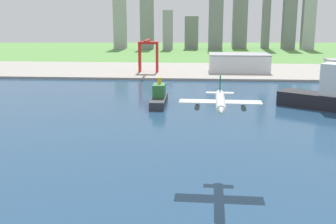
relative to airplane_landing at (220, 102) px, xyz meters
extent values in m
plane|color=#588F44|center=(-18.86, 145.99, -33.72)|extent=(2400.00, 2400.00, 0.00)
cube|color=navy|center=(-18.86, 85.99, -33.64)|extent=(840.00, 360.00, 0.15)
cube|color=gray|center=(-18.86, 335.99, -32.47)|extent=(840.00, 140.00, 2.50)
cylinder|color=silver|center=(0.01, 0.37, 0.13)|extent=(4.80, 33.34, 3.85)
cone|color=silver|center=(-0.51, -17.79, 0.13)|extent=(3.78, 4.34, 3.66)
cube|color=silver|center=(0.06, 2.03, -0.45)|extent=(34.34, 8.29, 0.50)
cube|color=#0C5947|center=(0.44, 15.32, 4.36)|extent=(0.61, 4.00, 9.24)
cube|color=silver|center=(0.44, 15.32, 0.90)|extent=(12.39, 4.01, 0.36)
cylinder|color=#4C4F54|center=(9.59, 0.76, -2.57)|extent=(2.25, 4.71, 2.12)
cylinder|color=#4C4F54|center=(-9.53, 1.31, -2.57)|extent=(2.25, 4.71, 2.12)
cube|color=#2D3338|center=(-39.36, 146.11, -30.57)|extent=(11.16, 43.49, 5.99)
cube|color=#337238|center=(-39.37, 148.69, -22.77)|extent=(9.26, 15.68, 9.63)
cylinder|color=yellow|center=(-39.38, 150.86, -15.56)|extent=(2.62, 2.62, 4.79)
cube|color=black|center=(89.57, 138.95, -28.22)|extent=(77.77, 59.29, 10.71)
cube|color=red|center=(-77.06, 307.66, -15.17)|extent=(2.20, 2.20, 32.10)
cube|color=red|center=(-57.04, 307.66, -15.17)|extent=(2.20, 2.20, 32.10)
cube|color=red|center=(-77.06, 315.66, -15.17)|extent=(2.20, 2.20, 32.10)
cube|color=red|center=(-57.04, 315.66, -15.17)|extent=(2.20, 2.20, 32.10)
cube|color=red|center=(-67.05, 311.66, 2.29)|extent=(22.42, 10.00, 2.80)
cube|color=red|center=(-67.05, 302.31, 5.09)|extent=(2.60, 37.42, 2.60)
cube|color=white|center=(37.30, 325.90, -21.62)|extent=(68.24, 39.76, 19.21)
cube|color=gray|center=(37.30, 325.90, -11.41)|extent=(69.61, 40.56, 1.20)
cube|color=#9D9F9F|center=(-163.61, 657.60, 16.53)|extent=(23.74, 17.85, 100.51)
cube|color=gray|center=(-110.66, 657.55, 16.43)|extent=(25.55, 14.35, 100.30)
cube|color=gray|center=(-69.27, 644.18, 3.24)|extent=(18.31, 15.77, 73.92)
cube|color=gray|center=(-24.51, 668.43, -2.38)|extent=(26.33, 18.89, 62.68)
cube|color=slate|center=(21.65, 658.86, 24.33)|extent=(26.71, 25.90, 116.10)
cube|color=gray|center=(70.49, 694.32, 14.00)|extent=(27.80, 25.94, 95.44)
cube|color=gray|center=(121.24, 691.17, 45.98)|extent=(14.72, 14.46, 159.39)
cube|color=slate|center=(161.60, 667.79, 23.88)|extent=(23.03, 23.51, 115.20)
cube|color=#A3A5AB|center=(196.86, 664.36, 21.25)|extent=(22.78, 20.33, 109.95)
camera|label=1|loc=(-9.08, -171.16, 35.84)|focal=45.20mm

